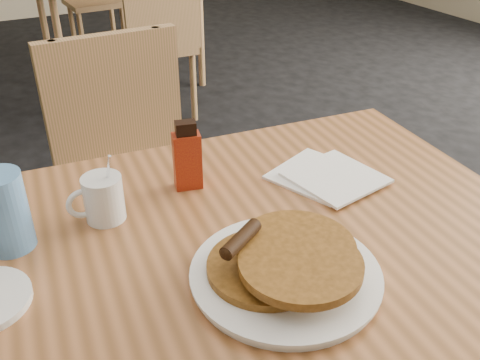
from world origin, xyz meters
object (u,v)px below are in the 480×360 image
at_px(main_table, 222,259).
at_px(chair_main_far, 129,163).
at_px(chair_neighbor_near, 158,32).
at_px(pancake_plate, 286,268).
at_px(coffee_mug, 102,198).
at_px(syrup_bottle, 187,158).
at_px(blue_tumbler, 4,212).

relative_size(main_table, chair_main_far, 1.41).
bearing_deg(chair_neighbor_near, pancake_plate, -101.17).
distance_m(chair_neighbor_near, coffee_mug, 2.13).
relative_size(chair_neighbor_near, syrup_bottle, 6.04).
height_order(chair_main_far, coffee_mug, chair_main_far).
bearing_deg(syrup_bottle, coffee_mug, -156.55).
height_order(main_table, coffee_mug, coffee_mug).
xyz_separation_m(chair_neighbor_near, syrup_bottle, (-0.60, -1.92, 0.29)).
bearing_deg(chair_neighbor_near, blue_tumbler, -112.82).
height_order(chair_neighbor_near, coffee_mug, coffee_mug).
distance_m(main_table, syrup_bottle, 0.23).
bearing_deg(coffee_mug, syrup_bottle, 20.80).
xyz_separation_m(pancake_plate, blue_tumbler, (-0.38, 0.29, 0.05)).
height_order(main_table, blue_tumbler, blue_tumbler).
relative_size(coffee_mug, blue_tumbler, 0.97).
bearing_deg(chair_main_far, blue_tumbler, -124.59).
relative_size(chair_neighbor_near, blue_tumbler, 6.18).
bearing_deg(coffee_mug, chair_main_far, 80.53).
relative_size(chair_main_far, pancake_plate, 2.97).
bearing_deg(syrup_bottle, pancake_plate, -72.70).
xyz_separation_m(pancake_plate, coffee_mug, (-0.21, 0.30, 0.02)).
xyz_separation_m(coffee_mug, syrup_bottle, (0.19, 0.04, 0.02)).
height_order(chair_neighbor_near, syrup_bottle, syrup_bottle).
distance_m(main_table, chair_main_far, 0.74).
xyz_separation_m(main_table, syrup_bottle, (0.02, 0.20, 0.11)).
distance_m(chair_main_far, pancake_plate, 0.89).
distance_m(chair_main_far, chair_neighbor_near, 1.52).
distance_m(coffee_mug, blue_tumbler, 0.17).
relative_size(pancake_plate, coffee_mug, 2.21).
bearing_deg(coffee_mug, blue_tumbler, -167.22).
xyz_separation_m(chair_main_far, syrup_bottle, (-0.01, -0.52, 0.27)).
bearing_deg(chair_neighbor_near, main_table, -103.23).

